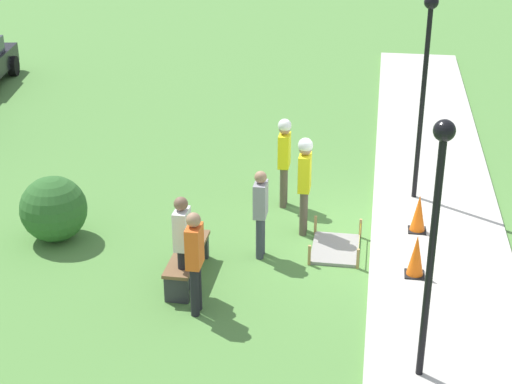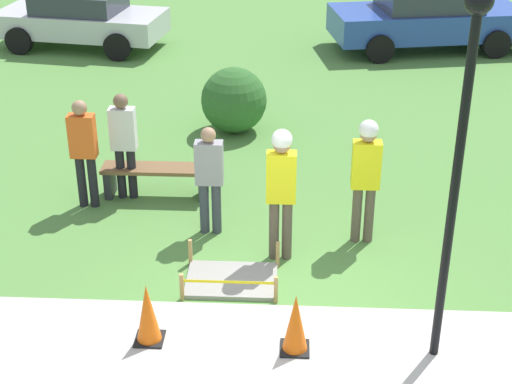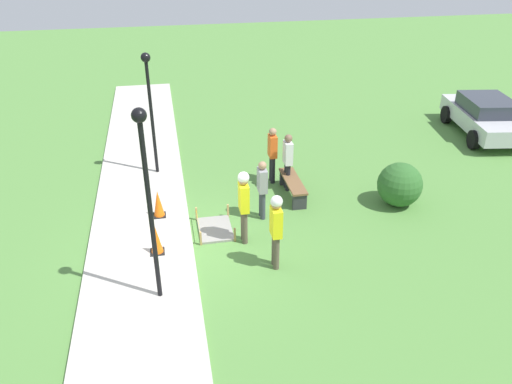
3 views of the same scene
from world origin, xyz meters
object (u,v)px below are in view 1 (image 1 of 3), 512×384
object	(u,v)px
worker_supervisor	(305,176)
bystander_in_orange_shirt	(195,257)
worker_assistant	(284,154)
lamppost_near	(425,71)
traffic_cone_near_patch	(416,256)
park_bench	(187,260)
traffic_cone_far_patch	(419,213)
bystander_in_gray_shirt	(182,240)
lamppost_far	(436,215)
bystander_in_white_shirt	(261,209)

from	to	relation	value
worker_supervisor	bystander_in_orange_shirt	size ratio (longest dim) A/B	1.10
worker_assistant	lamppost_near	distance (m)	3.22
traffic_cone_near_patch	park_bench	distance (m)	3.91
worker_assistant	bystander_in_orange_shirt	distance (m)	4.31
worker_assistant	bystander_in_orange_shirt	xyz separation A→B (m)	(-4.22, 0.87, -0.14)
traffic_cone_far_patch	bystander_in_gray_shirt	world-z (taller)	bystander_in_gray_shirt
park_bench	lamppost_far	size ratio (longest dim) A/B	0.46
traffic_cone_near_patch	worker_assistant	xyz separation A→B (m)	(2.65, 2.61, 0.66)
worker_supervisor	lamppost_near	distance (m)	3.24
traffic_cone_far_patch	park_bench	world-z (taller)	traffic_cone_far_patch
bystander_in_orange_shirt	lamppost_far	bearing A→B (deg)	-108.89
park_bench	bystander_in_gray_shirt	world-z (taller)	bystander_in_gray_shirt
bystander_in_white_shirt	lamppost_near	distance (m)	4.43
worker_assistant	bystander_in_white_shirt	xyz separation A→B (m)	(-2.22, 0.14, -0.20)
traffic_cone_far_patch	lamppost_far	bearing A→B (deg)	178.84
worker_supervisor	bystander_in_white_shirt	distance (m)	1.27
bystander_in_orange_shirt	lamppost_near	bearing A→B (deg)	-36.04
bystander_in_gray_shirt	lamppost_far	xyz separation A→B (m)	(-1.74, -3.81, 1.57)
traffic_cone_far_patch	bystander_in_gray_shirt	size ratio (longest dim) A/B	0.43
bystander_in_gray_shirt	lamppost_far	distance (m)	4.47
worker_supervisor	lamppost_far	distance (m)	4.92
park_bench	lamppost_near	world-z (taller)	lamppost_near
traffic_cone_far_patch	bystander_in_orange_shirt	size ratio (longest dim) A/B	0.42
traffic_cone_near_patch	worker_supervisor	xyz separation A→B (m)	(1.48, 2.08, 0.71)
traffic_cone_far_patch	park_bench	size ratio (longest dim) A/B	0.43
lamppost_near	traffic_cone_near_patch	bearing A→B (deg)	178.85
bystander_in_gray_shirt	worker_assistant	bearing A→B (deg)	-18.15
park_bench	bystander_in_orange_shirt	xyz separation A→B (m)	(-1.01, -0.39, 0.64)
bystander_in_orange_shirt	traffic_cone_far_patch	bearing A→B (deg)	-47.44
worker_supervisor	bystander_in_orange_shirt	bearing A→B (deg)	155.36
traffic_cone_far_patch	bystander_in_gray_shirt	distance (m)	4.79
bystander_in_orange_shirt	bystander_in_gray_shirt	world-z (taller)	bystander_in_orange_shirt
traffic_cone_far_patch	worker_assistant	size ratio (longest dim) A/B	0.40
bystander_in_orange_shirt	worker_supervisor	bearing A→B (deg)	-24.64
bystander_in_orange_shirt	park_bench	bearing A→B (deg)	20.96
worker_supervisor	lamppost_near	bearing A→B (deg)	-49.71
bystander_in_orange_shirt	lamppost_far	size ratio (longest dim) A/B	0.47
bystander_in_gray_shirt	park_bench	bearing A→B (deg)	6.52
worker_supervisor	bystander_in_white_shirt	world-z (taller)	worker_supervisor
bystander_in_white_shirt	park_bench	bearing A→B (deg)	131.65
worker_supervisor	bystander_in_gray_shirt	xyz separation A→B (m)	(-2.50, 1.74, -0.19)
traffic_cone_far_patch	lamppost_far	xyz separation A→B (m)	(-4.46, 0.09, 2.10)
worker_supervisor	lamppost_far	xyz separation A→B (m)	(-4.24, -2.07, 1.38)
worker_assistant	lamppost_far	distance (m)	6.17
worker_assistant	lamppost_near	bearing A→B (deg)	-76.45
traffic_cone_near_patch	lamppost_far	xyz separation A→B (m)	(-2.76, 0.00, 2.09)
worker_assistant	bystander_in_white_shirt	world-z (taller)	worker_assistant
park_bench	lamppost_near	size ratio (longest dim) A/B	0.41
worker_assistant	bystander_in_orange_shirt	size ratio (longest dim) A/B	1.07
traffic_cone_far_patch	bystander_in_white_shirt	bearing A→B (deg)	114.05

